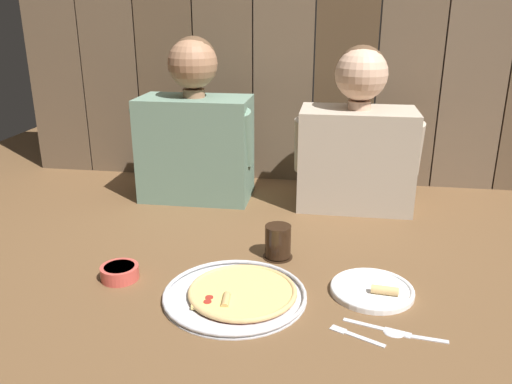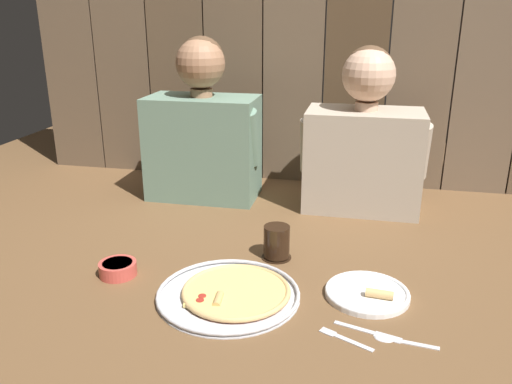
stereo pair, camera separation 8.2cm
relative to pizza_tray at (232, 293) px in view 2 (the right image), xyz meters
The scene contains 10 objects.
ground_plane 0.19m from the pizza_tray, 88.64° to the left, with size 3.20×3.20×0.00m, color brown.
pizza_tray is the anchor object (origin of this frame).
dinner_plate 0.34m from the pizza_tray, 12.12° to the left, with size 0.21×0.21×0.03m.
drinking_glass 0.25m from the pizza_tray, 72.76° to the left, with size 0.09×0.09×0.10m.
dipping_bowl 0.34m from the pizza_tray, behind, with size 0.10×0.10×0.04m.
table_fork 0.31m from the pizza_tray, 23.23° to the right, with size 0.12×0.07×0.01m.
table_knife 0.35m from the pizza_tray, 14.06° to the right, with size 0.15×0.06×0.01m.
table_spoon 0.41m from the pizza_tray, 14.91° to the right, with size 0.14×0.04×0.01m.
diner_left 0.81m from the pizza_tray, 112.42° to the left, with size 0.44×0.23×0.60m.
diner_right 0.81m from the pizza_tray, 66.96° to the left, with size 0.44×0.24×0.57m.
Camera 2 is at (0.30, -1.31, 0.69)m, focal length 36.51 mm.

